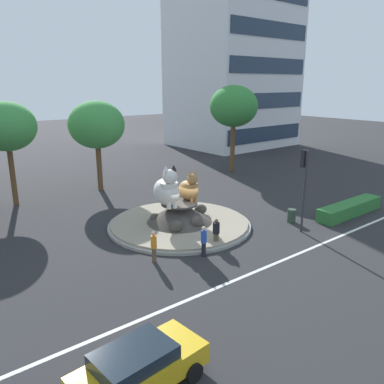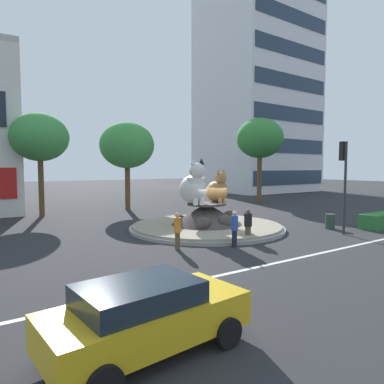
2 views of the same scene
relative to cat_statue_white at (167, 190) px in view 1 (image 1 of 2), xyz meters
The scene contains 16 objects.
ground_plane 2.71m from the cat_statue_white, ahead, with size 160.00×160.00×0.00m, color #28282B.
lane_centreline 7.98m from the cat_statue_white, 83.17° to the right, with size 112.00×0.20×0.01m, color silver.
roundabout_island 2.21m from the cat_statue_white, ahead, with size 9.26×9.26×1.59m.
cat_statue_white is the anchor object (origin of this frame).
cat_statue_tabby 1.80m from the cat_statue_white, ahead, with size 1.41×2.02×2.04m.
traffic_light_mast 8.41m from the cat_statue_white, 40.68° to the right, with size 0.34×0.46×5.15m.
office_tower 38.53m from the cat_statue_white, 40.10° to the left, with size 15.91×13.87×31.30m.
clipped_hedge_strip 13.17m from the cat_statue_white, 25.80° to the right, with size 6.36×1.20×0.90m, color #2D7033.
broadleaf_tree_behind_island 11.91m from the cat_statue_white, 86.07° to the left, with size 4.68×4.68×7.62m.
second_tree_near_tower 18.12m from the cat_statue_white, 32.93° to the left, with size 4.86×4.86×8.81m.
third_tree_left 13.36m from the cat_statue_white, 119.01° to the left, with size 4.23×4.23×7.77m.
pedestrian_blue_shirt 4.91m from the cat_statue_white, 100.01° to the right, with size 0.32×0.32×1.71m.
pedestrian_orange_shirt 5.08m from the cat_statue_white, 133.04° to the right, with size 0.31×0.31×1.70m.
pedestrian_black_shirt 4.31m from the cat_statue_white, 80.42° to the right, with size 0.39×0.39×1.62m.
hatchback_near_shophouse 13.61m from the cat_statue_white, 128.23° to the right, with size 4.29×2.31×1.48m.
litter_bin 8.56m from the cat_statue_white, 29.42° to the right, with size 0.56×0.56×0.90m.
Camera 1 is at (-14.01, -19.24, 9.01)m, focal length 36.30 mm.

